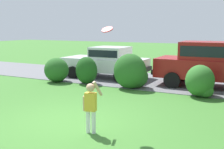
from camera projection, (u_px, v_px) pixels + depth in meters
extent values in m
plane|color=#3D752D|center=(70.00, 121.00, 7.84)|extent=(80.00, 80.00, 0.00)
cube|color=slate|center=(154.00, 81.00, 13.69)|extent=(28.00, 4.40, 0.02)
ellipsoid|color=#286023|center=(57.00, 70.00, 13.44)|extent=(1.15, 1.10, 1.12)
ellipsoid|color=#1E511C|center=(86.00, 70.00, 12.94)|extent=(1.01, 0.83, 1.22)
ellipsoid|color=#286023|center=(130.00, 71.00, 11.92)|extent=(1.39, 1.13, 1.45)
ellipsoid|color=#286023|center=(135.00, 77.00, 12.08)|extent=(1.08, 1.08, 0.97)
ellipsoid|color=#33702B|center=(200.00, 81.00, 10.59)|extent=(1.04, 1.21, 1.16)
ellipsoid|color=#33702B|center=(206.00, 91.00, 10.44)|extent=(0.55, 0.55, 0.49)
cube|color=white|center=(105.00, 64.00, 14.61)|extent=(4.23, 1.91, 0.64)
cube|color=white|center=(110.00, 53.00, 14.37)|extent=(1.71, 1.65, 0.56)
cube|color=black|center=(110.00, 53.00, 14.37)|extent=(1.57, 1.66, 0.34)
cylinder|color=black|center=(73.00, 72.00, 14.42)|extent=(0.60, 0.23, 0.60)
cylinder|color=black|center=(92.00, 68.00, 16.08)|extent=(0.60, 0.23, 0.60)
cylinder|color=black|center=(120.00, 76.00, 13.26)|extent=(0.60, 0.23, 0.60)
cylinder|color=black|center=(136.00, 71.00, 14.91)|extent=(0.60, 0.23, 0.60)
cube|color=black|center=(70.00, 65.00, 15.59)|extent=(0.15, 1.75, 0.20)
cube|color=black|center=(145.00, 70.00, 13.67)|extent=(0.15, 1.75, 0.20)
cube|color=maroon|center=(211.00, 69.00, 12.18)|extent=(4.55, 1.96, 0.80)
cube|color=maroon|center=(212.00, 50.00, 12.06)|extent=(2.52, 1.68, 0.72)
cube|color=black|center=(212.00, 50.00, 12.06)|extent=(2.32, 1.70, 0.43)
cylinder|color=black|center=(172.00, 80.00, 12.03)|extent=(0.69, 0.24, 0.68)
cylinder|color=black|center=(182.00, 74.00, 13.70)|extent=(0.69, 0.24, 0.68)
cube|color=black|center=(158.00, 70.00, 13.22)|extent=(0.17, 1.75, 0.20)
cylinder|color=white|center=(88.00, 122.00, 6.93)|extent=(0.10, 0.10, 0.55)
cylinder|color=white|center=(94.00, 122.00, 6.89)|extent=(0.10, 0.10, 0.55)
cube|color=gold|center=(91.00, 102.00, 6.83)|extent=(0.29, 0.21, 0.44)
sphere|color=tan|center=(90.00, 88.00, 6.78)|extent=(0.20, 0.20, 0.20)
cylinder|color=tan|center=(98.00, 88.00, 6.79)|extent=(0.17, 0.27, 0.39)
cylinder|color=tan|center=(84.00, 103.00, 6.88)|extent=(0.07, 0.07, 0.36)
cylinder|color=red|center=(107.00, 29.00, 6.99)|extent=(0.29, 0.26, 0.16)
cylinder|color=yellow|center=(107.00, 29.00, 6.99)|extent=(0.16, 0.15, 0.10)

